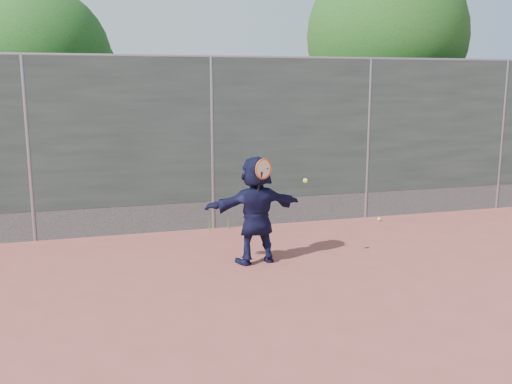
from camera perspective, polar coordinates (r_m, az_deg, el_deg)
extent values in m
plane|color=#9E4C42|center=(7.04, 1.71, -10.52)|extent=(80.00, 80.00, 0.00)
imported|color=black|center=(8.15, 0.00, -1.79)|extent=(1.48, 0.60, 1.56)
sphere|color=#D4E332|center=(11.00, 12.21, -2.67)|extent=(0.07, 0.07, 0.07)
cube|color=#38423D|center=(9.97, -4.43, 6.16)|extent=(20.00, 0.04, 2.50)
cube|color=slate|center=(10.21, -4.31, -2.26)|extent=(20.00, 0.03, 0.50)
cylinder|color=gray|center=(9.95, -4.54, 13.36)|extent=(20.00, 0.05, 0.05)
cylinder|color=gray|center=(9.84, -21.81, 3.89)|extent=(0.06, 0.06, 3.00)
cylinder|color=gray|center=(10.00, -4.41, 4.74)|extent=(0.06, 0.06, 3.00)
cylinder|color=gray|center=(11.00, 11.13, 5.13)|extent=(0.06, 0.06, 3.00)
cylinder|color=gray|center=(12.66, 23.36, 5.18)|extent=(0.06, 0.06, 3.00)
torus|color=#C14912|center=(7.86, 0.76, 2.32)|extent=(0.28, 0.14, 0.29)
cylinder|color=beige|center=(7.86, 0.76, 2.32)|extent=(0.23, 0.11, 0.25)
cylinder|color=black|center=(7.90, 0.36, 0.89)|extent=(0.08, 0.13, 0.33)
sphere|color=#D4E332|center=(7.99, 4.96, 1.14)|extent=(0.07, 0.07, 0.07)
cylinder|color=#382314|center=(13.66, 12.51, 5.32)|extent=(0.28, 0.28, 2.60)
sphere|color=#23561C|center=(13.63, 12.92, 14.94)|extent=(3.60, 3.60, 3.60)
sphere|color=#23561C|center=(14.14, 15.07, 13.23)|extent=(2.52, 2.52, 2.52)
cylinder|color=#382314|center=(12.85, -20.45, 3.66)|extent=(0.28, 0.28, 2.20)
sphere|color=#23561C|center=(12.78, -21.04, 12.25)|extent=(3.00, 3.00, 3.00)
sphere|color=#23561C|center=(12.94, -18.18, 11.07)|extent=(2.10, 2.10, 2.10)
cone|color=#387226|center=(10.17, -2.78, -2.98)|extent=(0.03, 0.03, 0.26)
cone|color=#387226|center=(10.26, -1.18, -2.73)|extent=(0.03, 0.03, 0.30)
cone|color=#387226|center=(10.09, -4.69, -3.24)|extent=(0.03, 0.03, 0.22)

